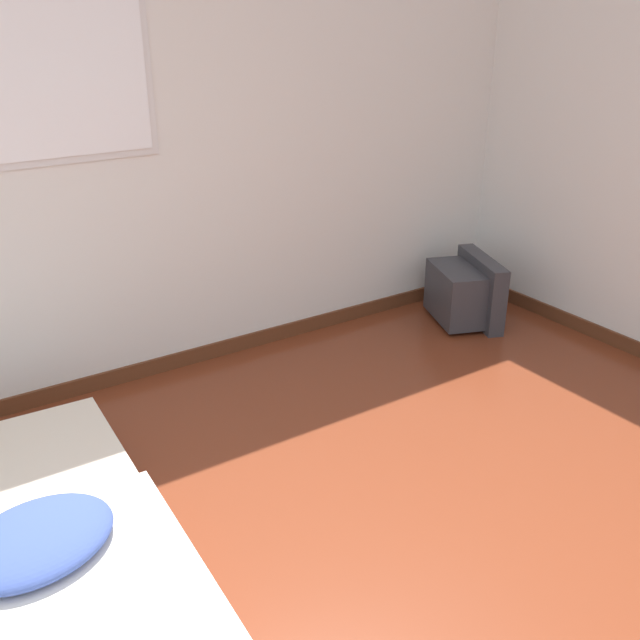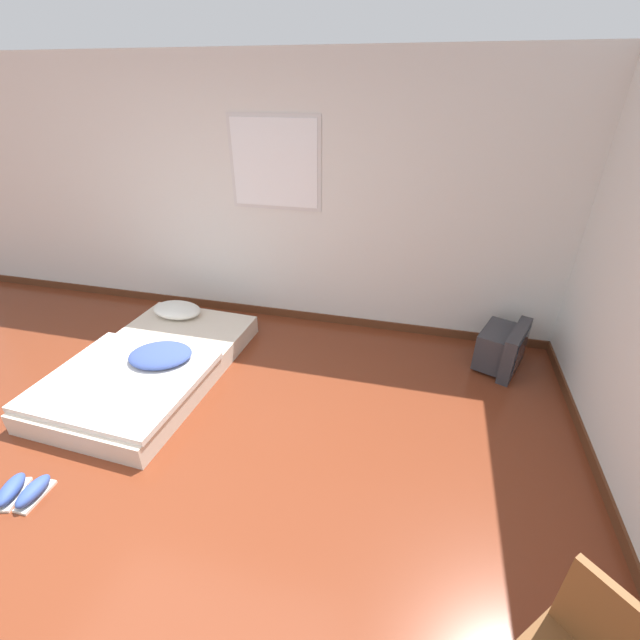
{
  "view_description": "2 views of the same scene",
  "coord_description": "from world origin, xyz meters",
  "views": [
    {
      "loc": [
        -0.7,
        -0.66,
        1.92
      ],
      "look_at": [
        0.95,
        1.84,
        0.58
      ],
      "focal_mm": 40.0,
      "sensor_mm": 36.0,
      "label": 1
    },
    {
      "loc": [
        1.63,
        -1.21,
        2.34
      ],
      "look_at": [
        0.82,
        2.0,
        0.48
      ],
      "focal_mm": 24.0,
      "sensor_mm": 36.0,
      "label": 2
    }
  ],
  "objects": [
    {
      "name": "wall_back",
      "position": [
        0.0,
        2.85,
        1.29
      ],
      "size": [
        8.32,
        0.08,
        2.6
      ],
      "color": "silver",
      "rests_on": "ground_plane"
    },
    {
      "name": "crt_tv",
      "position": [
        2.45,
        2.39,
        0.21
      ],
      "size": [
        0.51,
        0.61,
        0.43
      ],
      "color": "#333338",
      "rests_on": "ground_plane"
    }
  ]
}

